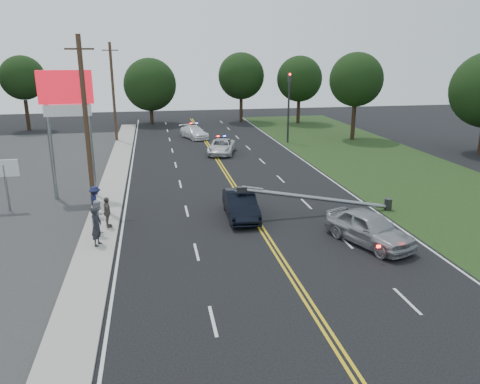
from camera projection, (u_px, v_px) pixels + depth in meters
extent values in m
plane|color=black|center=(297.00, 285.00, 18.90)|extent=(120.00, 120.00, 0.00)
cube|color=#A7A197|center=(105.00, 215.00, 26.81)|extent=(1.80, 70.00, 0.12)
cube|color=#1B3113|center=(449.00, 195.00, 30.69)|extent=(12.00, 80.00, 0.01)
cube|color=gold|center=(248.00, 207.00, 28.31)|extent=(0.36, 80.00, 0.00)
cylinder|color=gray|center=(51.00, 145.00, 29.01)|extent=(0.24, 0.24, 7.00)
cylinder|color=gray|center=(91.00, 144.00, 29.43)|extent=(0.24, 0.24, 7.00)
cube|color=red|center=(65.00, 87.00, 28.21)|extent=(3.20, 0.35, 2.00)
cube|color=white|center=(67.00, 110.00, 28.62)|extent=(2.80, 0.30, 0.70)
cylinder|color=gray|center=(7.00, 188.00, 27.32)|extent=(0.14, 0.14, 2.80)
cube|color=white|center=(4.00, 168.00, 26.98)|extent=(1.60, 0.12, 1.00)
cylinder|color=#2D2D30|center=(289.00, 109.00, 47.60)|extent=(0.20, 0.20, 7.00)
cube|color=#2D2D30|center=(289.00, 77.00, 46.71)|extent=(0.28, 0.28, 0.90)
sphere|color=#FF0C07|center=(290.00, 74.00, 46.47)|extent=(0.22, 0.22, 0.22)
cylinder|color=#2D2D30|center=(388.00, 204.00, 27.76)|extent=(0.44, 0.44, 0.70)
cylinder|color=gray|center=(318.00, 198.00, 26.80)|extent=(8.90, 0.24, 1.80)
cube|color=#2D2D30|center=(242.00, 189.00, 25.79)|extent=(0.55, 0.32, 0.30)
cylinder|color=#382619|center=(86.00, 124.00, 27.13)|extent=(0.28, 0.28, 10.00)
cube|color=#382619|center=(79.00, 49.00, 25.93)|extent=(1.60, 0.10, 0.10)
cylinder|color=#382619|center=(113.00, 93.00, 47.84)|extent=(0.28, 0.28, 10.00)
cube|color=#382619|center=(110.00, 50.00, 46.64)|extent=(1.60, 0.10, 0.10)
cylinder|color=black|center=(27.00, 115.00, 55.60)|extent=(0.44, 0.44, 3.57)
sphere|color=black|center=(22.00, 78.00, 54.34)|extent=(5.09, 5.09, 5.09)
cylinder|color=black|center=(152.00, 113.00, 60.68)|extent=(0.44, 0.44, 2.92)
sphere|color=black|center=(150.00, 85.00, 59.65)|extent=(6.65, 6.65, 6.65)
cylinder|color=black|center=(241.00, 109.00, 62.47)|extent=(0.44, 0.44, 3.49)
sphere|color=black|center=(241.00, 76.00, 61.25)|extent=(6.03, 6.03, 6.03)
cylinder|color=black|center=(298.00, 111.00, 61.27)|extent=(0.44, 0.44, 3.32)
sphere|color=black|center=(299.00, 79.00, 60.10)|extent=(5.81, 5.81, 5.81)
cylinder|color=black|center=(353.00, 122.00, 49.79)|extent=(0.44, 0.44, 3.65)
sphere|color=black|center=(356.00, 79.00, 48.51)|extent=(5.55, 5.55, 5.55)
imported|color=black|center=(241.00, 205.00, 26.43)|extent=(1.72, 4.61, 1.50)
imported|color=#97989E|center=(369.00, 228.00, 22.75)|extent=(3.53, 5.19, 1.64)
imported|color=silver|center=(221.00, 147.00, 43.08)|extent=(3.37, 5.11, 1.31)
imported|color=white|center=(194.00, 132.00, 50.80)|extent=(3.29, 4.90, 1.32)
imported|color=#222329|center=(96.00, 226.00, 22.25)|extent=(0.64, 0.80, 1.91)
imported|color=#AFAEB3|center=(99.00, 217.00, 23.55)|extent=(0.97, 1.08, 1.83)
imported|color=#1A1E43|center=(96.00, 201.00, 26.20)|extent=(1.07, 1.31, 1.77)
imported|color=#61554E|center=(107.00, 212.00, 24.59)|extent=(0.61, 1.04, 1.65)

